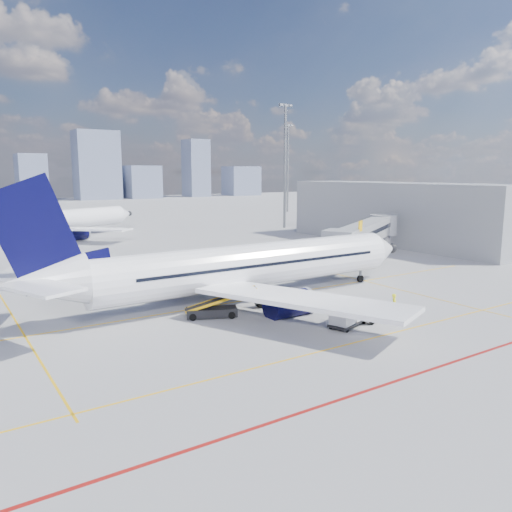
% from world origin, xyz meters
% --- Properties ---
extents(ground, '(420.00, 420.00, 0.00)m').
position_xyz_m(ground, '(0.00, 0.00, 0.00)').
color(ground, '#939396').
rests_on(ground, ground).
extents(apron_markings, '(90.00, 35.12, 0.01)m').
position_xyz_m(apron_markings, '(-0.58, -3.91, 0.01)').
color(apron_markings, '#E4A70C').
rests_on(apron_markings, ground).
extents(jet_bridge, '(23.55, 15.78, 6.30)m').
position_xyz_m(jet_bridge, '(23.51, 16.91, 3.74)').
color(jet_bridge, gray).
rests_on(jet_bridge, ground).
extents(terminal_block, '(10.00, 42.00, 10.00)m').
position_xyz_m(terminal_block, '(39.95, 26.00, 5.00)').
color(terminal_block, gray).
rests_on(terminal_block, ground).
extents(floodlight_mast_ne, '(3.20, 0.61, 25.45)m').
position_xyz_m(floodlight_mast_ne, '(38.00, 55.00, 13.59)').
color(floodlight_mast_ne, slate).
rests_on(floodlight_mast_ne, ground).
extents(floodlight_mast_far, '(3.20, 0.61, 25.45)m').
position_xyz_m(floodlight_mast_far, '(65.00, 90.00, 13.59)').
color(floodlight_mast_far, slate).
rests_on(floodlight_mast_far, ground).
extents(main_aircraft, '(40.86, 35.61, 11.91)m').
position_xyz_m(main_aircraft, '(-2.21, 7.74, 3.22)').
color(main_aircraft, white).
rests_on(main_aircraft, ground).
extents(second_aircraft, '(34.94, 29.48, 10.90)m').
position_xyz_m(second_aircraft, '(-7.20, 62.46, 3.23)').
color(second_aircraft, white).
rests_on(second_aircraft, ground).
extents(baggage_tug, '(2.41, 1.45, 1.67)m').
position_xyz_m(baggage_tug, '(3.71, -3.08, 0.80)').
color(baggage_tug, white).
rests_on(baggage_tug, ground).
extents(cargo_dolly, '(3.86, 2.63, 1.94)m').
position_xyz_m(cargo_dolly, '(1.10, -3.00, 1.07)').
color(cargo_dolly, black).
rests_on(cargo_dolly, ground).
extents(belt_loader, '(5.88, 3.47, 2.41)m').
position_xyz_m(belt_loader, '(-6.32, 4.84, 0.62)').
color(belt_loader, black).
rests_on(belt_loader, ground).
extents(ramp_worker, '(0.80, 0.80, 1.88)m').
position_xyz_m(ramp_worker, '(6.27, -3.02, 0.94)').
color(ramp_worker, yellow).
rests_on(ramp_worker, ground).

